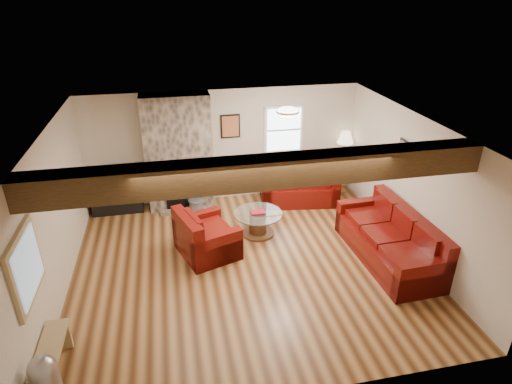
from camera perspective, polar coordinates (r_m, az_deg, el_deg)
room at (r=7.03m, az=-1.19°, el=-1.29°), size 8.00×8.00×8.00m
oak_beam at (r=5.47m, az=1.16°, el=2.71°), size 6.00×0.36×0.38m
chimney_breast at (r=9.23m, az=-10.24°, el=4.93°), size 1.40×0.67×2.50m
back_window at (r=9.65m, az=3.72°, el=8.31°), size 0.90×0.08×1.10m
hatch_window at (r=5.84m, az=-28.31°, el=-8.75°), size 0.08×1.00×0.90m
ceiling_dome at (r=7.61m, az=4.22°, el=10.43°), size 0.40×0.40×0.18m
artwork_back at (r=9.37m, az=-3.43°, el=8.73°), size 0.42×0.06×0.52m
artwork_right at (r=8.11m, az=19.44°, el=4.85°), size 0.06×0.55×0.42m
sofa_three at (r=7.94m, az=17.30°, el=-5.75°), size 1.07×2.37×0.90m
loveseat at (r=9.69m, az=5.71°, el=1.34°), size 1.83×1.22×0.91m
armchair_red at (r=7.81m, az=-6.57°, el=-5.42°), size 1.21×1.29×0.85m
coffee_table at (r=8.43m, az=0.26°, el=-4.21°), size 0.96×0.96×0.50m
tv_cabinet at (r=9.72m, az=-17.97°, el=-1.02°), size 1.06×0.42×0.53m
television at (r=9.53m, az=-18.36°, el=1.55°), size 0.75×0.10×0.43m
floor_lamp at (r=9.98m, az=11.83°, el=6.71°), size 0.38×0.38×1.48m
pine_bench at (r=6.20m, az=-25.64°, el=-20.44°), size 0.29×1.22×0.46m
pedal_bin at (r=5.82m, az=-26.14°, el=-21.98°), size 0.41×0.41×0.79m
coal_bucket at (r=9.30m, az=-7.95°, el=-1.86°), size 0.36×0.36×0.34m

